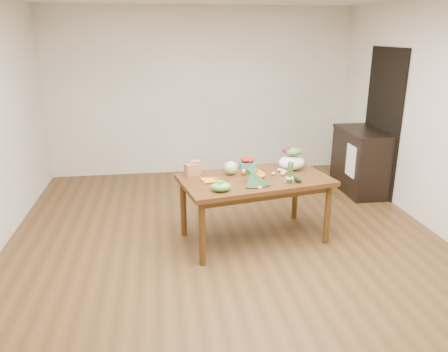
{
  "coord_description": "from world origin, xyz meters",
  "views": [
    {
      "loc": [
        -0.71,
        -4.23,
        2.28
      ],
      "look_at": [
        -0.07,
        0.0,
        0.88
      ],
      "focal_mm": 35.0,
      "sensor_mm": 36.0,
      "label": 1
    }
  ],
  "objects": [
    {
      "name": "snap_pea_bag",
      "position": [
        -0.12,
        -0.1,
        0.8
      ],
      "size": [
        0.21,
        0.16,
        0.09
      ],
      "primitive_type": "ellipsoid",
      "color": "#62AA39",
      "rests_on": "dining_table"
    },
    {
      "name": "cabbage",
      "position": [
        0.07,
        0.43,
        0.83
      ],
      "size": [
        0.15,
        0.15,
        0.15
      ],
      "primitive_type": "sphere",
      "color": "#A6C672",
      "rests_on": "dining_table"
    },
    {
      "name": "floor",
      "position": [
        0.0,
        0.0,
        0.0
      ],
      "size": [
        6.0,
        6.0,
        0.0
      ],
      "primitive_type": "plane",
      "color": "brown",
      "rests_on": "ground"
    },
    {
      "name": "potato_c",
      "position": [
        0.67,
        0.43,
        0.77
      ],
      "size": [
        0.05,
        0.04,
        0.04
      ],
      "primitive_type": "ellipsoid",
      "color": "tan",
      "rests_on": "dining_table"
    },
    {
      "name": "orange_a",
      "position": [
        0.21,
        0.39,
        0.79
      ],
      "size": [
        0.07,
        0.07,
        0.07
      ],
      "primitive_type": "sphere",
      "color": "orange",
      "rests_on": "dining_table"
    },
    {
      "name": "room_walls",
      "position": [
        0.0,
        0.0,
        1.35
      ],
      "size": [
        5.02,
        6.02,
        2.7
      ],
      "color": "white",
      "rests_on": "floor"
    },
    {
      "name": "orange_b",
      "position": [
        0.31,
        0.43,
        0.8
      ],
      "size": [
        0.09,
        0.09,
        0.09
      ],
      "primitive_type": "sphere",
      "color": "#FD9C0F",
      "rests_on": "dining_table"
    },
    {
      "name": "cabinet",
      "position": [
        2.22,
        1.63,
        0.47
      ],
      "size": [
        0.52,
        1.02,
        0.94
      ],
      "primitive_type": "cube",
      "color": "black",
      "rests_on": "floor"
    },
    {
      "name": "potato_d",
      "position": [
        0.64,
        0.45,
        0.77
      ],
      "size": [
        0.05,
        0.04,
        0.04
      ],
      "primitive_type": "ellipsoid",
      "color": "tan",
      "rests_on": "dining_table"
    },
    {
      "name": "potato_e",
      "position": [
        0.69,
        0.37,
        0.77
      ],
      "size": [
        0.05,
        0.05,
        0.05
      ],
      "primitive_type": "ellipsoid",
      "color": "tan",
      "rests_on": "dining_table"
    },
    {
      "name": "strawberry_basket_b",
      "position": [
        0.33,
        0.63,
        0.8
      ],
      "size": [
        0.13,
        0.13,
        0.1
      ],
      "primitive_type": null,
      "rotation": [
        0.0,
        0.0,
        0.2
      ],
      "color": "red",
      "rests_on": "dining_table"
    },
    {
      "name": "strawberry_basket_a",
      "position": [
        0.27,
        0.63,
        0.8
      ],
      "size": [
        0.14,
        0.14,
        0.11
      ],
      "primitive_type": null,
      "rotation": [
        0.0,
        0.0,
        0.2
      ],
      "color": "red",
      "rests_on": "dining_table"
    },
    {
      "name": "dish_towel",
      "position": [
        1.96,
        1.4,
        0.55
      ],
      "size": [
        0.02,
        0.28,
        0.45
      ],
      "primitive_type": "cube",
      "color": "white",
      "rests_on": "cabinet"
    },
    {
      "name": "asparagus_bundle",
      "position": [
        0.64,
        0.03,
        0.88
      ],
      "size": [
        0.1,
        0.13,
        0.26
      ],
      "primitive_type": null,
      "rotation": [
        0.15,
        0.0,
        0.2
      ],
      "color": "#52863D",
      "rests_on": "dining_table"
    },
    {
      "name": "orange_c",
      "position": [
        0.36,
        0.39,
        0.79
      ],
      "size": [
        0.07,
        0.07,
        0.07
      ],
      "primitive_type": "sphere",
      "color": "#FF9C0F",
      "rests_on": "dining_table"
    },
    {
      "name": "doorway_dark",
      "position": [
        2.48,
        1.6,
        1.05
      ],
      "size": [
        0.02,
        1.0,
        2.1
      ],
      "primitive_type": "cube",
      "color": "black",
      "rests_on": "floor"
    },
    {
      "name": "kale_bunch",
      "position": [
        0.27,
        0.01,
        0.83
      ],
      "size": [
        0.39,
        0.45,
        0.16
      ],
      "primitive_type": null,
      "rotation": [
        0.0,
        0.0,
        0.2
      ],
      "color": "black",
      "rests_on": "dining_table"
    },
    {
      "name": "salad_bag",
      "position": [
        0.8,
        0.51,
        0.87
      ],
      "size": [
        0.35,
        0.29,
        0.24
      ],
      "primitive_type": null,
      "rotation": [
        0.0,
        0.0,
        0.2
      ],
      "color": "white",
      "rests_on": "dining_table"
    },
    {
      "name": "paper_bag",
      "position": [
        -0.36,
        0.48,
        0.83
      ],
      "size": [
        0.26,
        0.23,
        0.16
      ],
      "primitive_type": null,
      "rotation": [
        0.0,
        0.0,
        0.2
      ],
      "color": "#A26748",
      "rests_on": "dining_table"
    },
    {
      "name": "mandarin_cluster",
      "position": [
        0.38,
        0.29,
        0.79
      ],
      "size": [
        0.21,
        0.21,
        0.08
      ],
      "primitive_type": null,
      "rotation": [
        0.0,
        0.0,
        0.2
      ],
      "color": "orange",
      "rests_on": "dining_table"
    },
    {
      "name": "carrots",
      "position": [
        -0.17,
        0.23,
        0.76
      ],
      "size": [
        0.25,
        0.23,
        0.03
      ],
      "primitive_type": null,
      "rotation": [
        0.0,
        0.0,
        0.2
      ],
      "color": "orange",
      "rests_on": "dining_table"
    },
    {
      "name": "avocado_a",
      "position": [
        0.74,
        0.06,
        0.78
      ],
      "size": [
        0.09,
        0.11,
        0.06
      ],
      "primitive_type": "ellipsoid",
      "rotation": [
        0.0,
        0.0,
        0.3
      ],
      "color": "black",
      "rests_on": "dining_table"
    },
    {
      "name": "potato_a",
      "position": [
        0.54,
        0.33,
        0.77
      ],
      "size": [
        0.05,
        0.04,
        0.04
      ],
      "primitive_type": "ellipsoid",
      "color": "tan",
      "rests_on": "dining_table"
    },
    {
      "name": "dining_table",
      "position": [
        0.31,
        0.28,
        0.38
      ],
      "size": [
        1.77,
        1.2,
        0.75
      ],
      "primitive_type": "cube",
      "rotation": [
        0.0,
        0.0,
        0.2
      ],
      "color": "#512E12",
      "rests_on": "floor"
    },
    {
      "name": "avocado_b",
      "position": [
        0.76,
        0.13,
        0.78
      ],
      "size": [
        0.09,
        0.11,
        0.06
      ],
      "primitive_type": "ellipsoid",
      "rotation": [
        0.0,
        0.0,
        0.3
      ],
      "color": "black",
      "rests_on": "dining_table"
    },
    {
      "name": "potato_b",
      "position": [
        0.64,
        0.31,
        0.77
      ],
      "size": [
        0.05,
        0.05,
        0.04
      ],
      "primitive_type": "ellipsoid",
      "color": "#D3BE7A",
      "rests_on": "dining_table"
    }
  ]
}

